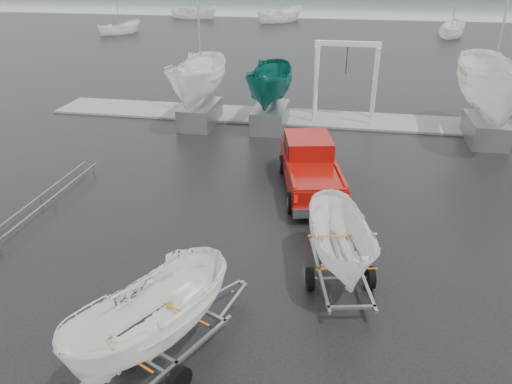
# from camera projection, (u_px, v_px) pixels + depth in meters

# --- Properties ---
(ground_plane) EXTENTS (120.00, 120.00, 0.00)m
(ground_plane) POSITION_uv_depth(u_px,v_px,m) (298.00, 245.00, 15.26)
(ground_plane) COLOR black
(ground_plane) RESTS_ON ground
(dock) EXTENTS (30.00, 3.00, 0.12)m
(dock) POSITION_uv_depth(u_px,v_px,m) (325.00, 119.00, 26.77)
(dock) COLOR gray
(dock) RESTS_ON ground
(pickup_truck) EXTENTS (2.95, 5.67, 1.80)m
(pickup_truck) POSITION_uv_depth(u_px,v_px,m) (310.00, 164.00, 18.65)
(pickup_truck) COLOR maroon
(pickup_truck) RESTS_ON ground
(trailer_hitched) EXTENTS (1.94, 3.77, 4.57)m
(trailer_hitched) POSITION_uv_depth(u_px,v_px,m) (345.00, 201.00, 12.41)
(trailer_hitched) COLOR gray
(trailer_hitched) RESTS_ON ground
(trailer_parked) EXTENTS (2.58, 3.76, 4.78)m
(trailer_parked) POSITION_uv_depth(u_px,v_px,m) (148.00, 267.00, 9.58)
(trailer_parked) COLOR gray
(trailer_parked) RESTS_ON ground
(boat_hoist) EXTENTS (3.30, 2.18, 4.12)m
(boat_hoist) POSITION_uv_depth(u_px,v_px,m) (346.00, 71.00, 25.49)
(boat_hoist) COLOR silver
(boat_hoist) RESTS_ON ground
(keelboat_0) EXTENTS (2.34, 3.20, 10.50)m
(keelboat_0) POSITION_uv_depth(u_px,v_px,m) (197.00, 52.00, 24.47)
(keelboat_0) COLOR gray
(keelboat_0) RESTS_ON ground
(keelboat_1) EXTENTS (2.07, 3.20, 6.61)m
(keelboat_1) POSITION_uv_depth(u_px,v_px,m) (271.00, 64.00, 24.25)
(keelboat_1) COLOR gray
(keelboat_1) RESTS_ON ground
(keelboat_2) EXTENTS (2.83, 3.20, 11.01)m
(keelboat_2) POSITION_uv_depth(u_px,v_px,m) (503.00, 44.00, 21.81)
(keelboat_2) COLOR gray
(keelboat_2) RESTS_ON ground
(mast_rack_0) EXTENTS (0.56, 6.50, 0.06)m
(mast_rack_0) POSITION_uv_depth(u_px,v_px,m) (46.00, 197.00, 17.49)
(mast_rack_0) COLOR gray
(mast_rack_0) RESTS_ON ground
(moored_boat_0) EXTENTS (2.88, 2.90, 10.75)m
(moored_boat_0) POSITION_uv_depth(u_px,v_px,m) (120.00, 34.00, 55.83)
(moored_boat_0) COLOR white
(moored_boat_0) RESTS_ON ground
(moored_boat_1) EXTENTS (4.01, 4.02, 11.74)m
(moored_boat_1) POSITION_uv_depth(u_px,v_px,m) (280.00, 22.00, 65.75)
(moored_boat_1) COLOR white
(moored_boat_1) RESTS_ON ground
(moored_boat_2) EXTENTS (2.99, 3.04, 11.18)m
(moored_boat_2) POSITION_uv_depth(u_px,v_px,m) (450.00, 36.00, 53.97)
(moored_boat_2) COLOR white
(moored_boat_2) RESTS_ON ground
(moored_boat_4) EXTENTS (2.72, 2.65, 11.39)m
(moored_boat_4) POSITION_uv_depth(u_px,v_px,m) (194.00, 18.00, 69.49)
(moored_boat_4) COLOR white
(moored_boat_4) RESTS_ON ground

